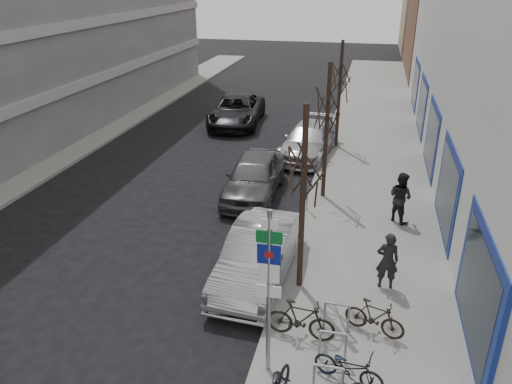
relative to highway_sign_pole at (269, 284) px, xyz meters
The scene contains 22 objects.
ground 3.44m from the highway_sign_pole, behind, with size 120.00×120.00×0.00m, color black.
sidewalk_east 10.50m from the highway_sign_pole, 78.15° to the left, with size 5.00×70.00×0.15m, color slate.
sidewalk_west 16.90m from the highway_sign_pole, 143.24° to the left, with size 3.00×70.00×0.15m, color slate.
brick_building_far 41.42m from the highway_sign_pole, 75.16° to the left, with size 12.00×14.00×8.00m, color brown.
tan_building_far 56.16m from the highway_sign_pole, 78.59° to the left, with size 13.00×12.00×9.00m, color #937A5B.
highway_sign_pole is the anchor object (origin of this frame).
bike_rack 2.36m from the highway_sign_pole, 23.59° to the left, with size 0.66×2.26×0.83m.
tree_near 3.88m from the highway_sign_pole, 86.74° to the left, with size 1.80×1.80×5.50m.
tree_mid 10.15m from the highway_sign_pole, 88.86° to the left, with size 1.80×1.80×5.50m.
tree_far 16.59m from the highway_sign_pole, 89.31° to the left, with size 1.80×1.80×5.50m.
meter_front 3.39m from the highway_sign_pole, 94.75° to the left, with size 0.10×0.08×1.27m.
meter_mid 8.65m from the highway_sign_pole, 91.68° to the left, with size 0.10×0.08×1.27m.
meter_back 14.10m from the highway_sign_pole, 91.02° to the left, with size 0.10×0.08×1.27m.
bike_mid_curb 2.56m from the highway_sign_pole, ahead, with size 0.49×1.60×0.98m, color black.
bike_mid_inner 2.25m from the highway_sign_pole, 66.13° to the left, with size 0.52×1.75×1.06m, color black.
bike_far_inner 3.49m from the highway_sign_pole, 38.26° to the left, with size 0.46×1.55×0.94m, color black.
parked_car_front 4.24m from the highway_sign_pole, 105.84° to the left, with size 1.73×4.97×1.64m, color #ADAEB3.
parked_car_mid 10.15m from the highway_sign_pole, 105.03° to the left, with size 2.04×5.06×1.72m, color #4E4E53.
parked_car_back 15.23m from the highway_sign_pole, 94.02° to the left, with size 2.23×5.48×1.59m, color #B8B7BD.
lane_car 20.75m from the highway_sign_pole, 106.99° to the left, with size 2.81×6.10×1.69m, color black.
pedestrian_near 4.97m from the highway_sign_pole, 56.58° to the left, with size 0.63×0.42×1.74m, color black.
pedestrian_far 9.04m from the highway_sign_pole, 69.66° to the left, with size 0.70×0.48×1.90m, color black.
Camera 1 is at (4.12, -8.66, 8.48)m, focal length 35.00 mm.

